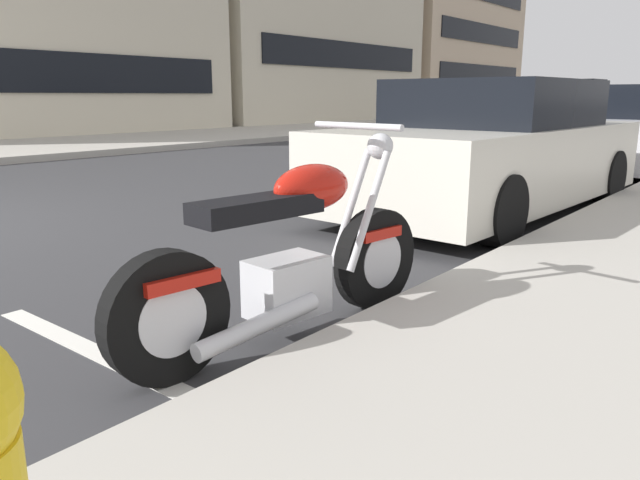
{
  "coord_description": "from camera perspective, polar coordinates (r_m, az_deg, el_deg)",
  "views": [
    {
      "loc": [
        -1.47,
        -6.67,
        1.24
      ],
      "look_at": [
        1.07,
        -4.61,
        0.46
      ],
      "focal_mm": 34.11,
      "sensor_mm": 36.0,
      "label": 1
    }
  ],
  "objects": [
    {
      "name": "sidewalk_far_curb",
      "position": [
        19.48,
        -7.23,
        9.85
      ],
      "size": [
        120.0,
        5.0,
        0.14
      ],
      "primitive_type": "cube",
      "color": "#ADA89E",
      "rests_on": "ground"
    },
    {
      "name": "townhouse_corner_block",
      "position": [
        41.68,
        8.71,
        19.34
      ],
      "size": [
        12.54,
        9.82,
        11.32
      ],
      "color": "beige",
      "rests_on": "ground"
    },
    {
      "name": "car_opposite_curb",
      "position": [
        25.16,
        13.46,
        11.78
      ],
      "size": [
        4.1,
        1.9,
        1.45
      ],
      "rotation": [
        0.0,
        0.0,
        3.14
      ],
      "color": "black",
      "rests_on": "ground"
    },
    {
      "name": "parked_car_second_in_row",
      "position": [
        6.86,
        15.73,
        8.03
      ],
      "size": [
        4.42,
        2.0,
        1.4
      ],
      "rotation": [
        0.0,
        0.0,
        -0.04
      ],
      "color": "beige",
      "rests_on": "ground"
    },
    {
      "name": "crossing_truck",
      "position": [
        30.79,
        24.21,
        11.65
      ],
      "size": [
        2.23,
        5.62,
        1.96
      ],
      "rotation": [
        0.0,
        0.0,
        1.55
      ],
      "color": "black",
      "rests_on": "ground"
    },
    {
      "name": "parked_motorcycle",
      "position": [
        3.11,
        -2.79,
        -1.98
      ],
      "size": [
        1.99,
        0.62,
        1.1
      ],
      "rotation": [
        0.0,
        0.0,
        -0.12
      ],
      "color": "black",
      "rests_on": "ground"
    },
    {
      "name": "parked_car_mid_block",
      "position": [
        11.56,
        26.2,
        9.19
      ],
      "size": [
        4.49,
        1.86,
        1.4
      ],
      "rotation": [
        0.0,
        0.0,
        -0.01
      ],
      "color": "silver",
      "rests_on": "ground"
    },
    {
      "name": "parking_stall_stripe",
      "position": [
        3.09,
        -18.34,
        -10.87
      ],
      "size": [
        0.12,
        2.2,
        0.01
      ],
      "primitive_type": "cube",
      "color": "silver",
      "rests_on": "ground"
    }
  ]
}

